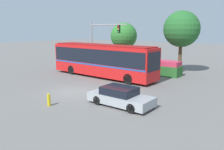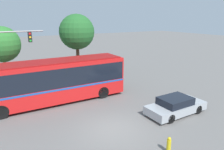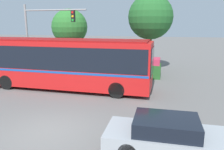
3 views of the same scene
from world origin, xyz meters
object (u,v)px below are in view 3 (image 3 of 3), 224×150
at_px(street_tree_left, 70,27).
at_px(street_tree_centre, 150,17).
at_px(city_bus, 61,61).
at_px(sedan_foreground, 168,136).
at_px(traffic_light_pole, 42,29).

distance_m(street_tree_left, street_tree_centre, 7.99).
xyz_separation_m(city_bus, street_tree_left, (-2.51, 7.38, 2.12)).
relative_size(sedan_foreground, street_tree_left, 0.77).
relative_size(street_tree_left, street_tree_centre, 0.83).
bearing_deg(city_bus, traffic_light_pole, 134.25).
xyz_separation_m(sedan_foreground, traffic_light_pole, (-10.50, 10.04, 3.35)).
relative_size(city_bus, sedan_foreground, 2.77).
bearing_deg(traffic_light_pole, city_bus, -46.42).
relative_size(city_bus, street_tree_centre, 1.76).
height_order(city_bus, traffic_light_pole, traffic_light_pole).
distance_m(sedan_foreground, street_tree_left, 17.26).
height_order(city_bus, street_tree_left, street_tree_left).
bearing_deg(traffic_light_pole, street_tree_left, 77.48).
height_order(traffic_light_pole, street_tree_centre, street_tree_centre).
bearing_deg(street_tree_left, traffic_light_pole, -102.52).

